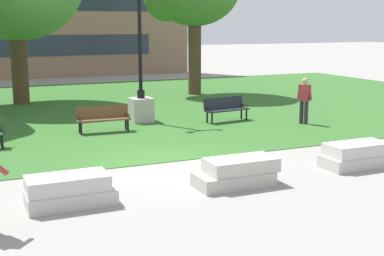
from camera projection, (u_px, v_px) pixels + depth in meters
name	position (u px, v px, depth m)	size (l,w,h in m)	color
ground_plane	(162.00, 163.00, 14.34)	(140.00, 140.00, 0.00)	gray
grass_lawn	(82.00, 109.00, 23.32)	(40.00, 20.00, 0.02)	#336628
concrete_block_center	(69.00, 191.00, 11.00)	(1.80, 0.90, 0.64)	#BCB7B2
concrete_block_left	(237.00, 173.00, 12.34)	(1.92, 0.90, 0.64)	#B2ADA3
concrete_block_right	(356.00, 155.00, 13.93)	(1.80, 0.90, 0.64)	#BCB7B2
park_bench_near_right	(226.00, 108.00, 20.29)	(1.86, 0.78, 0.90)	#1E232D
park_bench_far_left	(103.00, 117.00, 18.28)	(1.83, 0.63, 0.90)	brown
lamp_post_center	(141.00, 93.00, 20.08)	(1.32, 0.80, 5.41)	#ADA89E
person_bystander_near_lawn	(304.00, 98.00, 19.66)	(0.37, 0.60, 1.71)	#28282D
building_facade_distant	(12.00, 8.00, 34.95)	(24.57, 1.03, 9.36)	#8E6B56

